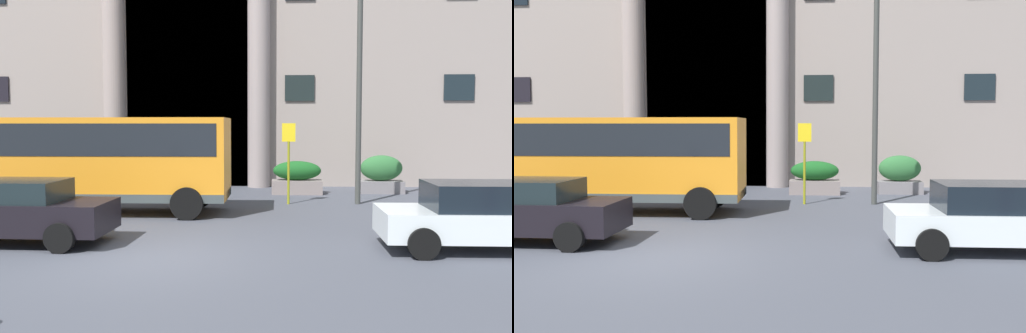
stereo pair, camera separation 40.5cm
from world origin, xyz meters
TOP-DOWN VIEW (x-y plane):
  - ground_plane at (0.00, 0.00)m, footprint 80.00×64.00m
  - orange_minibus at (-2.38, 5.50)m, footprint 6.86×2.60m
  - bus_stop_sign at (2.81, 7.62)m, footprint 0.44×0.08m
  - hedge_planter_east at (-7.76, 10.37)m, footprint 1.64×0.73m
  - hedge_planter_west at (6.38, 10.86)m, footprint 1.67×0.87m
  - hedge_planter_entrance_left at (3.15, 10.41)m, footprint 1.89×0.87m
  - hedge_planter_far_east at (-4.30, 10.59)m, footprint 1.76×0.90m
  - parked_compact_extra at (-3.36, 1.22)m, footprint 4.55×1.97m
  - white_taxi_kerbside at (6.81, 1.07)m, footprint 4.29×2.01m
  - lamppost_plaza_centre at (5.10, 7.78)m, footprint 0.40×0.40m

SIDE VIEW (x-z plane):
  - ground_plane at x=0.00m, z-range -0.12..0.00m
  - hedge_planter_entrance_left at x=3.15m, z-range -0.02..1.23m
  - hedge_planter_far_east at x=-4.30m, z-range -0.02..1.32m
  - hedge_planter_west at x=6.38m, z-range -0.02..1.43m
  - white_taxi_kerbside at x=6.81m, z-range 0.02..1.42m
  - parked_compact_extra at x=-3.36m, z-range 0.03..1.42m
  - hedge_planter_east at x=-7.76m, z-range -0.03..1.51m
  - bus_stop_sign at x=2.81m, z-range 0.31..2.97m
  - orange_minibus at x=-2.38m, z-range 0.27..3.07m
  - lamppost_plaza_centre at x=5.10m, z-range 0.62..8.11m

